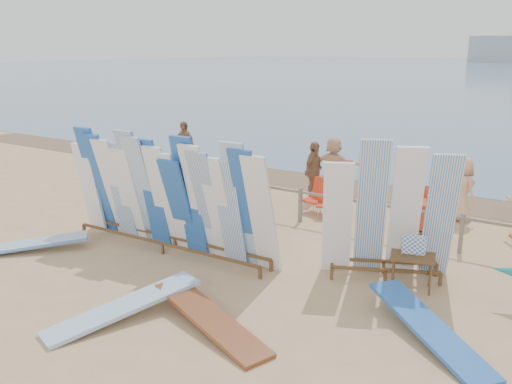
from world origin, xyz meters
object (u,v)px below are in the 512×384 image
Objects in this scene: beachgoer_4 at (314,171)px; main_surfboard_rack at (167,199)px; beach_chair_left at (316,203)px; beach_chair_right at (328,207)px; flat_board_e at (25,251)px; stroller at (423,218)px; flat_board_b at (124,318)px; beachgoer_extra_1 at (184,145)px; flat_board_c at (210,327)px; beachgoer_6 at (462,189)px; flat_board_d at (428,339)px; beachgoer_0 at (180,166)px; side_surfboard_rack at (389,216)px; beachgoer_5 at (334,165)px; vendor_table at (412,271)px.

main_surfboard_rack is at bearing 170.81° from beachgoer_4.
beach_chair_right is at bearing -5.61° from beach_chair_left.
flat_board_e is at bearing 153.20° from beachgoer_4.
stroller is at bearing -23.67° from beach_chair_right.
main_surfboard_rack is 3.32m from flat_board_b.
beachgoer_4 is at bearing -3.20° from beachgoer_extra_1.
flat_board_c is 1.52× the size of beachgoer_extra_1.
main_surfboard_rack is 3.21× the size of beachgoer_6.
flat_board_d is 13.41m from beachgoer_extra_1.
flat_board_c is 1.65× the size of beachgoer_0.
flat_board_c is at bearing 115.82° from beachgoer_6.
beachgoer_0 is (-7.71, 2.85, -0.45)m from side_surfboard_rack.
beach_chair_left is at bearing -173.94° from stroller.
side_surfboard_rack is at bearing 13.91° from main_surfboard_rack.
vendor_table is at bearing 126.35° from beachgoer_5.
main_surfboard_rack is at bearing 122.32° from flat_board_d.
beachgoer_6 is at bearing 87.80° from flat_board_e.
flat_board_c is at bearing 155.59° from flat_board_d.
main_surfboard_rack is 3.11× the size of beachgoer_5.
beachgoer_4 is at bearing 171.20° from stroller.
beachgoer_0 reaches higher than flat_board_d.
flat_board_b is 2.86× the size of beach_chair_right.
vendor_table is at bearing -45.64° from side_surfboard_rack.
flat_board_d is at bearing -68.88° from beach_chair_right.
stroller is (3.03, -0.40, 0.19)m from beach_chair_left.
beach_chair_left is 0.53× the size of beachgoer_extra_1.
flat_board_c is 8.08m from beachgoer_4.
flat_board_e is 9.15m from beachgoer_5.
beach_chair_left is 2.37m from beachgoer_5.
flat_board_b is 1.00× the size of flat_board_c.
beachgoer_6 reaches higher than beachgoer_0.
beachgoer_5 reaches higher than flat_board_d.
beachgoer_6 is (0.33, 4.59, -0.43)m from side_surfboard_rack.
beachgoer_extra_1 reaches higher than beachgoer_0.
beachgoer_4 is (-3.70, 1.53, 0.40)m from stroller.
flat_board_d is 1.61× the size of beachgoer_6.
beach_chair_right is at bearing 95.57° from flat_board_e.
beachgoer_4 is (-1.14, 1.31, 0.59)m from beach_chair_right.
stroller is at bearing 67.58° from side_surfboard_rack.
beachgoer_5 is at bearing 7.28° from beachgoer_extra_1.
beach_chair_left is at bearing 99.35° from flat_board_e.
main_surfboard_rack is 3.11× the size of beachgoer_4.
flat_board_e is at bearing -65.02° from beachgoer_extra_1.
flat_board_c is at bearing 38.97° from flat_board_b.
flat_board_e is (-7.78, -2.79, -0.35)m from vendor_table.
flat_board_d is 1.65× the size of beachgoer_0.
flat_board_b is 1.52× the size of beachgoer_extra_1.
flat_board_c is at bearing 38.10° from flat_board_e.
side_surfboard_rack is 8.24m from beachgoer_0.
beach_chair_left is at bearing 71.38° from main_surfboard_rack.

